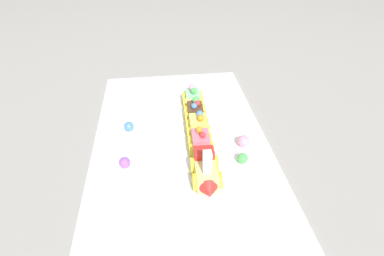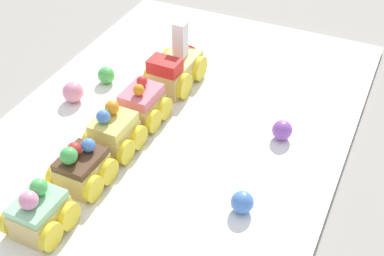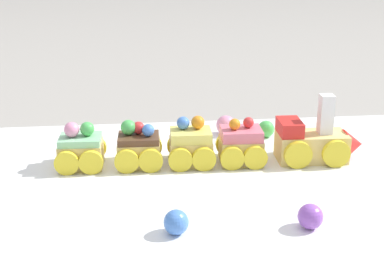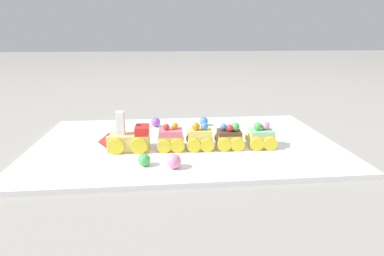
{
  "view_description": "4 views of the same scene",
  "coord_description": "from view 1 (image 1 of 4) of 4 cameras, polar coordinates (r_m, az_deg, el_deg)",
  "views": [
    {
      "loc": [
        0.63,
        -0.05,
        0.54
      ],
      "look_at": [
        0.03,
        0.03,
        0.08
      ],
      "focal_mm": 28.0,
      "sensor_mm": 36.0,
      "label": 1
    },
    {
      "loc": [
        -0.49,
        -0.27,
        0.48
      ],
      "look_at": [
        0.03,
        -0.03,
        0.03
      ],
      "focal_mm": 50.0,
      "sensor_mm": 36.0,
      "label": 2
    },
    {
      "loc": [
        -0.1,
        -0.66,
        0.32
      ],
      "look_at": [
        -0.03,
        0.02,
        0.08
      ],
      "focal_mm": 50.0,
      "sensor_mm": 36.0,
      "label": 3
    },
    {
      "loc": [
        0.06,
        0.75,
        0.28
      ],
      "look_at": [
        -0.02,
        -0.03,
        0.04
      ],
      "focal_mm": 28.0,
      "sensor_mm": 36.0,
      "label": 4
    }
  ],
  "objects": [
    {
      "name": "ground_plane",
      "position": [
        0.83,
        -2.1,
        -3.24
      ],
      "size": [
        10.0,
        10.0,
        0.0
      ],
      "primitive_type": "plane",
      "color": "gray"
    },
    {
      "name": "display_board",
      "position": [
        0.83,
        -2.11,
        -2.92
      ],
      "size": [
        0.79,
        0.47,
        0.01
      ],
      "primitive_type": "cube",
      "color": "white",
      "rests_on": "ground_plane"
    },
    {
      "name": "cake_train_locomotive",
      "position": [
        0.7,
        2.69,
        -8.52
      ],
      "size": [
        0.13,
        0.07,
        0.1
      ],
      "rotation": [
        0.0,
        0.0,
        -0.03
      ],
      "color": "#E5C675",
      "rests_on": "display_board"
    },
    {
      "name": "cake_car_strawberry",
      "position": [
        0.78,
        1.65,
        -2.78
      ],
      "size": [
        0.07,
        0.07,
        0.07
      ],
      "rotation": [
        0.0,
        0.0,
        -0.03
      ],
      "color": "#E5C675",
      "rests_on": "display_board"
    },
    {
      "name": "cake_car_lemon",
      "position": [
        0.84,
        1.12,
        0.42
      ],
      "size": [
        0.07,
        0.07,
        0.07
      ],
      "rotation": [
        0.0,
        0.0,
        -0.03
      ],
      "color": "#E5C675",
      "rests_on": "display_board"
    },
    {
      "name": "cake_car_chocolate",
      "position": [
        0.9,
        0.61,
        3.19
      ],
      "size": [
        0.07,
        0.07,
        0.07
      ],
      "rotation": [
        0.0,
        0.0,
        -0.03
      ],
      "color": "#E5C675",
      "rests_on": "display_board"
    },
    {
      "name": "cake_car_mint",
      "position": [
        0.97,
        0.12,
        5.85
      ],
      "size": [
        0.07,
        0.07,
        0.07
      ],
      "rotation": [
        0.0,
        0.0,
        -0.03
      ],
      "color": "#E5C675",
      "rests_on": "display_board"
    },
    {
      "name": "gumball_pink",
      "position": [
        0.81,
        9.78,
        -2.46
      ],
      "size": [
        0.03,
        0.03,
        0.03
      ],
      "primitive_type": "sphere",
      "color": "pink",
      "rests_on": "display_board"
    },
    {
      "name": "gumball_purple",
      "position": [
        0.76,
        -12.71,
        -6.43
      ],
      "size": [
        0.03,
        0.03,
        0.03
      ],
      "primitive_type": "sphere",
      "color": "#9956C6",
      "rests_on": "display_board"
    },
    {
      "name": "gumball_blue",
      "position": [
        0.87,
        -11.94,
        0.29
      ],
      "size": [
        0.03,
        0.03,
        0.03
      ],
      "primitive_type": "sphere",
      "color": "#4C84E0",
      "rests_on": "display_board"
    },
    {
      "name": "gumball_green",
      "position": [
        0.76,
        9.59,
        -5.72
      ],
      "size": [
        0.03,
        0.03,
        0.03
      ],
      "primitive_type": "sphere",
      "color": "#4CBC56",
      "rests_on": "display_board"
    }
  ]
}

